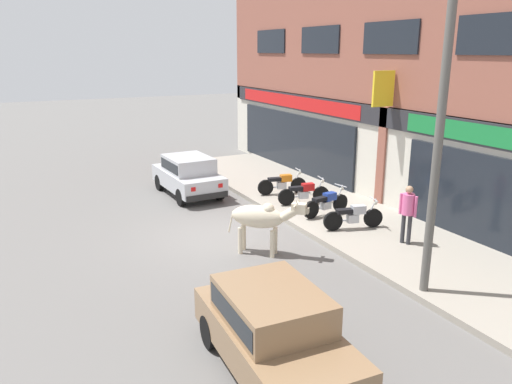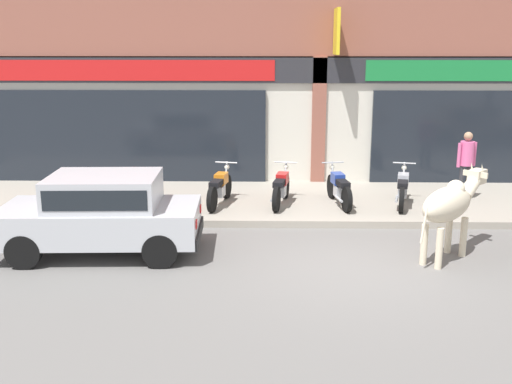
# 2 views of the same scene
# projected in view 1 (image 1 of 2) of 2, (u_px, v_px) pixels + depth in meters

# --- Properties ---
(ground_plane) EXTENTS (90.00, 90.00, 0.00)m
(ground_plane) POSITION_uv_depth(u_px,v_px,m) (219.00, 234.00, 14.50)
(ground_plane) COLOR #605E5B
(sidewalk) EXTENTS (19.00, 3.73, 0.15)m
(sidewalk) POSITION_uv_depth(u_px,v_px,m) (334.00, 212.00, 16.24)
(sidewalk) COLOR gray
(sidewalk) RESTS_ON ground
(shop_building) EXTENTS (23.00, 1.40, 9.22)m
(shop_building) POSITION_uv_depth(u_px,v_px,m) (394.00, 75.00, 15.98)
(shop_building) COLOR #8E5142
(shop_building) RESTS_ON ground
(cow) EXTENTS (1.65, 1.70, 1.61)m
(cow) POSITION_uv_depth(u_px,v_px,m) (261.00, 217.00, 12.83)
(cow) COLOR beige
(cow) RESTS_ON ground
(car_0) EXTENTS (3.66, 1.73, 1.46)m
(car_0) POSITION_uv_depth(u_px,v_px,m) (188.00, 174.00, 18.21)
(car_0) COLOR black
(car_0) RESTS_ON ground
(car_1) EXTENTS (3.67, 1.76, 1.46)m
(car_1) POSITION_uv_depth(u_px,v_px,m) (273.00, 327.00, 8.09)
(car_1) COLOR black
(car_1) RESTS_ON ground
(motorcycle_0) EXTENTS (0.63, 1.80, 0.88)m
(motorcycle_0) POSITION_uv_depth(u_px,v_px,m) (282.00, 183.00, 17.93)
(motorcycle_0) COLOR black
(motorcycle_0) RESTS_ON sidewalk
(motorcycle_1) EXTENTS (0.62, 1.80, 0.88)m
(motorcycle_1) POSITION_uv_depth(u_px,v_px,m) (304.00, 193.00, 16.75)
(motorcycle_1) COLOR black
(motorcycle_1) RESTS_ON sidewalk
(motorcycle_2) EXTENTS (0.55, 1.80, 0.88)m
(motorcycle_2) POSITION_uv_depth(u_px,v_px,m) (326.00, 203.00, 15.63)
(motorcycle_2) COLOR black
(motorcycle_2) RESTS_ON sidewalk
(motorcycle_3) EXTENTS (0.68, 1.78, 0.88)m
(motorcycle_3) POSITION_uv_depth(u_px,v_px,m) (354.00, 216.00, 14.40)
(motorcycle_3) COLOR black
(motorcycle_3) RESTS_ON sidewalk
(pedestrian) EXTENTS (0.48, 0.32, 1.60)m
(pedestrian) POSITION_uv_depth(u_px,v_px,m) (408.00, 208.00, 13.13)
(pedestrian) COLOR #2D2D33
(pedestrian) RESTS_ON sidewalk
(utility_pole) EXTENTS (0.18, 0.18, 6.36)m
(utility_pole) POSITION_uv_depth(u_px,v_px,m) (438.00, 145.00, 9.93)
(utility_pole) COLOR #595651
(utility_pole) RESTS_ON sidewalk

